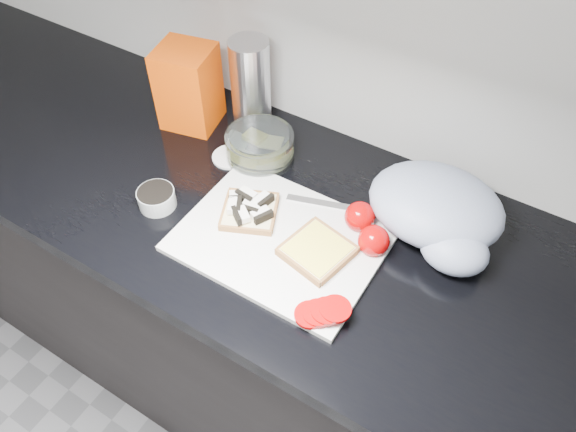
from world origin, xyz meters
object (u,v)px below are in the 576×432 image
object	(u,v)px
glass_bowl	(260,147)
steel_canister	(251,84)
cutting_board	(280,240)
bread_bag	(189,87)

from	to	relation	value
glass_bowl	steel_canister	distance (m)	0.15
cutting_board	bread_bag	bearing A→B (deg)	151.03
glass_bowl	bread_bag	size ratio (longest dim) A/B	0.79
bread_bag	glass_bowl	bearing A→B (deg)	-19.20
bread_bag	steel_canister	xyz separation A→B (m)	(0.13, 0.07, 0.01)
glass_bowl	bread_bag	distance (m)	0.23
glass_bowl	cutting_board	bearing A→B (deg)	-47.49
cutting_board	glass_bowl	size ratio (longest dim) A/B	2.54
steel_canister	bread_bag	bearing A→B (deg)	-150.98
bread_bag	steel_canister	size ratio (longest dim) A/B	0.89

